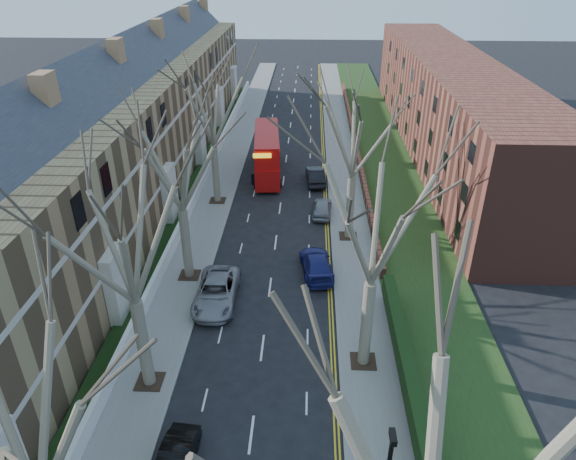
# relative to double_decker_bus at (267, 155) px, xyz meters

# --- Properties ---
(pavement_left) EXTENTS (3.00, 102.00, 0.12)m
(pavement_left) POSITION_rel_double_decker_bus_xyz_m (-4.30, 4.45, -2.06)
(pavement_left) COLOR slate
(pavement_left) RESTS_ON ground
(pavement_right) EXTENTS (3.00, 102.00, 0.12)m
(pavement_right) POSITION_rel_double_decker_bus_xyz_m (7.70, 4.45, -2.06)
(pavement_right) COLOR slate
(pavement_right) RESTS_ON ground
(terrace_left) EXTENTS (9.70, 78.00, 13.60)m
(terrace_left) POSITION_rel_double_decker_bus_xyz_m (-11.95, -3.55, 3.41)
(terrace_left) COLOR #93714B
(terrace_left) RESTS_ON ground
(flats_right) EXTENTS (13.97, 54.00, 10.00)m
(flats_right) POSITION_rel_double_decker_bus_xyz_m (19.16, 8.45, 2.86)
(flats_right) COLOR brown
(flats_right) RESTS_ON ground
(wall_hedge_right) EXTENTS (0.70, 24.00, 1.80)m
(wall_hedge_right) POSITION_rel_double_decker_bus_xyz_m (9.40, -32.55, -1.00)
(wall_hedge_right) COLOR #533523
(wall_hedge_right) RESTS_ON ground
(front_wall_left) EXTENTS (0.30, 78.00, 1.00)m
(front_wall_left) POSITION_rel_double_decker_bus_xyz_m (-5.95, -3.55, -1.50)
(front_wall_left) COLOR white
(front_wall_left) RESTS_ON ground
(grass_verge_right) EXTENTS (6.00, 102.00, 0.06)m
(grass_verge_right) POSITION_rel_double_decker_bus_xyz_m (12.20, 4.45, -1.97)
(grass_verge_right) COLOR #1F3513
(grass_verge_right) RESTS_ON ground
(tree_left_near) EXTENTS (9.80, 9.80, 13.73)m
(tree_left_near) POSITION_rel_double_decker_bus_xyz_m (-4.00, -38.55, 6.81)
(tree_left_near) COLOR #6F654F
(tree_left_near) RESTS_ON ground
(tree_left_mid) EXTENTS (10.50, 10.50, 14.71)m
(tree_left_mid) POSITION_rel_double_decker_bus_xyz_m (-4.00, -28.55, 7.44)
(tree_left_mid) COLOR #6F654F
(tree_left_mid) RESTS_ON ground
(tree_left_far) EXTENTS (10.15, 10.15, 14.22)m
(tree_left_far) POSITION_rel_double_decker_bus_xyz_m (-4.00, -18.55, 7.12)
(tree_left_far) COLOR #6F654F
(tree_left_far) RESTS_ON ground
(tree_left_dist) EXTENTS (10.50, 10.50, 14.71)m
(tree_left_dist) POSITION_rel_double_decker_bus_xyz_m (-4.00, -6.55, 7.44)
(tree_left_dist) COLOR #6F654F
(tree_left_dist) RESTS_ON ground
(tree_right_mid) EXTENTS (10.50, 10.50, 14.71)m
(tree_right_mid) POSITION_rel_double_decker_bus_xyz_m (7.40, -26.55, 7.44)
(tree_right_mid) COLOR #6F654F
(tree_right_mid) RESTS_ON ground
(tree_right_far) EXTENTS (10.15, 10.15, 14.22)m
(tree_right_far) POSITION_rel_double_decker_bus_xyz_m (7.40, -12.55, 7.12)
(tree_right_far) COLOR #6F654F
(tree_right_far) RESTS_ON ground
(double_decker_bus) EXTENTS (3.26, 10.43, 4.32)m
(double_decker_bus) POSITION_rel_double_decker_bus_xyz_m (0.00, 0.00, 0.00)
(double_decker_bus) COLOR #B00E0C
(double_decker_bus) RESTS_ON ground
(car_left_far) EXTENTS (2.61, 5.63, 1.56)m
(car_left_far) POSITION_rel_double_decker_bus_xyz_m (-1.62, -21.32, -1.34)
(car_left_far) COLOR gray
(car_left_far) RESTS_ON ground
(car_right_near) EXTENTS (2.66, 5.20, 1.44)m
(car_right_near) POSITION_rel_double_decker_bus_xyz_m (4.84, -17.64, -1.40)
(car_right_near) COLOR navy
(car_right_near) RESTS_ON ground
(car_right_mid) EXTENTS (1.81, 4.01, 1.34)m
(car_right_mid) POSITION_rel_double_decker_bus_xyz_m (5.38, -8.63, -1.45)
(car_right_mid) COLOR gray
(car_right_mid) RESTS_ON ground
(car_right_far) EXTENTS (2.02, 4.74, 1.52)m
(car_right_far) POSITION_rel_double_decker_bus_xyz_m (4.83, -1.95, -1.36)
(car_right_far) COLOR black
(car_right_far) RESTS_ON ground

